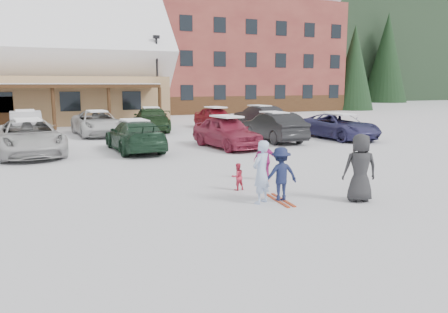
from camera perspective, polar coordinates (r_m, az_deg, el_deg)
name	(u,v)px	position (r m, az deg, el deg)	size (l,w,h in m)	color
ground	(228,200)	(11.64, 0.56, -5.71)	(160.00, 160.00, 0.00)	silver
forested_hillside	(57,2)	(96.74, -21.02, 18.36)	(300.00, 70.00, 38.00)	black
alpine_hotel	(211,35)	(52.11, -1.72, 15.62)	(31.48, 14.01, 21.48)	maroon
lamp_post	(157,74)	(35.17, -8.72, 10.57)	(0.50, 0.25, 6.76)	black
conifer_1	(354,56)	(54.67, 16.67, 12.45)	(4.84, 4.84, 11.22)	black
conifer_3	(130,67)	(55.34, -12.20, 11.40)	(3.96, 3.96, 9.18)	black
conifer_4	(314,60)	(68.28, 11.72, 12.21)	(5.06, 5.06, 11.73)	black
adult_skier	(261,172)	(11.20, 4.90, -2.04)	(0.60, 0.39, 1.64)	#A5BDE6
toddler_red	(237,177)	(12.63, 1.77, -2.65)	(0.39, 0.30, 0.79)	#D3314B
child_navy	(281,174)	(11.50, 7.41, -2.31)	(0.92, 0.53, 1.43)	#171E42
skis_child_navy	(280,200)	(11.66, 7.33, -5.68)	(0.20, 1.40, 0.03)	#B53D19
child_magenta	(265,160)	(13.98, 5.43, -0.49)	(0.75, 0.31, 1.28)	#BB2783
skis_child_magenta	(265,179)	(14.10, 5.39, -2.99)	(0.20, 1.40, 0.03)	#B53D19
bystander_dark	(360,168)	(11.87, 17.35, -1.42)	(0.87, 0.57, 1.79)	#272729
parked_car_2	(29,137)	(20.58, -24.13, 2.30)	(2.57, 5.58, 1.55)	#BCBCBC
parked_car_3	(135,136)	(20.28, -11.54, 2.68)	(2.00, 4.92, 1.43)	#1C3926
parked_car_4	(227,132)	(20.98, 0.34, 3.21)	(1.80, 4.46, 1.52)	#972843
parked_car_5	(274,127)	(23.60, 6.54, 3.88)	(1.64, 4.70, 1.55)	black
parked_car_6	(339,126)	(25.29, 14.82, 3.83)	(2.32, 5.03, 1.40)	navy
parked_car_9	(26,124)	(27.88, -24.46, 3.93)	(1.62, 4.65, 1.53)	silver
parked_car_10	(97,123)	(27.16, -16.21, 4.20)	(2.43, 5.26, 1.46)	silver
parked_car_11	(151,119)	(28.75, -9.48, 4.80)	(2.16, 5.31, 1.54)	#1F381D
parked_car_12	(216,118)	(30.19, -1.08, 5.08)	(1.74, 4.32, 1.47)	maroon
parked_car_13	(259,116)	(31.08, 4.65, 5.23)	(1.62, 4.65, 1.53)	black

